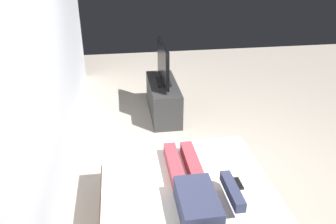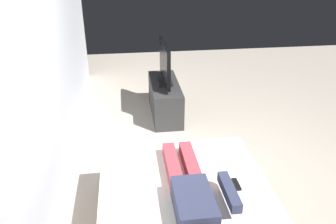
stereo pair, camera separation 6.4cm
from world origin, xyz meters
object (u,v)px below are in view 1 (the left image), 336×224
tv (163,65)px  person (195,193)px  tv_stand (163,99)px  remote (238,183)px

tv → person: bearing=177.7°
person → tv_stand: person is taller
person → remote: 0.44m
person → tv_stand: 2.60m
remote → tv: size_ratio=0.17×
tv_stand → tv: bearing=-90.0°
tv → remote: bearing=-172.9°
person → tv: size_ratio=1.43×
person → remote: (0.15, -0.40, -0.07)m
remote → tv: tv is taller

